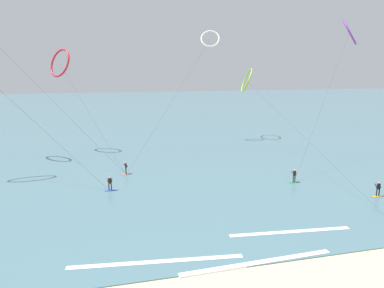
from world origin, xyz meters
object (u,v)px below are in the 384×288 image
(surfer_cobalt, at_px, (110,185))
(kite_violet, at_px, (349,32))
(kite_crimson, at_px, (60,63))
(surfer_amber, at_px, (378,190))
(surfer_coral, at_px, (126,169))
(kite_lime, at_px, (247,81))
(kite_ivory, at_px, (210,39))
(surfer_emerald, at_px, (294,177))

(surfer_cobalt, relative_size, kite_violet, 0.08)
(surfer_cobalt, relative_size, kite_crimson, 0.09)
(surfer_amber, distance_m, surfer_coral, 30.53)
(kite_lime, distance_m, kite_violet, 20.41)
(kite_violet, bearing_deg, surfer_coral, 137.62)
(surfer_amber, height_order, kite_ivory, kite_ivory)
(surfer_coral, bearing_deg, kite_lime, 126.29)
(kite_crimson, xyz_separation_m, kite_ivory, (26.35, 3.05, 4.51))
(surfer_coral, height_order, kite_crimson, kite_crimson)
(surfer_cobalt, height_order, kite_ivory, kite_ivory)
(kite_crimson, height_order, kite_violet, kite_violet)
(kite_ivory, bearing_deg, surfer_coral, -115.56)
(kite_ivory, relative_size, kite_lime, 0.48)
(surfer_emerald, xyz_separation_m, kite_ivory, (-2.86, 27.57, 18.54))
(surfer_coral, xyz_separation_m, surfer_cobalt, (-2.16, -6.18, 0.00))
(kite_ivory, distance_m, kite_violet, 23.68)
(surfer_coral, distance_m, surfer_emerald, 21.79)
(kite_lime, relative_size, kite_violet, 2.00)
(surfer_coral, bearing_deg, kite_crimson, -152.65)
(surfer_coral, distance_m, kite_crimson, 23.19)
(surfer_emerald, bearing_deg, surfer_cobalt, -22.88)
(surfer_coral, distance_m, kite_violet, 41.07)
(kite_crimson, distance_m, kite_lime, 34.72)
(kite_crimson, relative_size, kite_lime, 0.43)
(kite_violet, bearing_deg, surfer_amber, -165.81)
(surfer_cobalt, bearing_deg, surfer_amber, 167.91)
(surfer_cobalt, distance_m, kite_lime, 39.46)
(surfer_coral, height_order, kite_ivory, kite_ivory)
(surfer_cobalt, xyz_separation_m, kite_ivory, (19.37, 25.26, 18.54))
(surfer_cobalt, height_order, kite_crimson, kite_crimson)
(surfer_cobalt, xyz_separation_m, kite_violet, (38.32, 11.06, 18.85))
(kite_violet, bearing_deg, surfer_emerald, 169.64)
(surfer_amber, distance_m, surfer_emerald, 9.26)
(surfer_emerald, bearing_deg, kite_ivory, -101.04)
(surfer_coral, bearing_deg, surfer_emerald, 64.77)
(kite_ivory, bearing_deg, surfer_amber, -58.32)
(surfer_amber, relative_size, surfer_cobalt, 1.00)
(kite_lime, bearing_deg, kite_ivory, -69.36)
(surfer_emerald, relative_size, kite_violet, 0.08)
(surfer_cobalt, height_order, kite_lime, kite_lime)
(surfer_coral, height_order, kite_violet, kite_violet)
(kite_lime, bearing_deg, surfer_emerald, 3.10)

